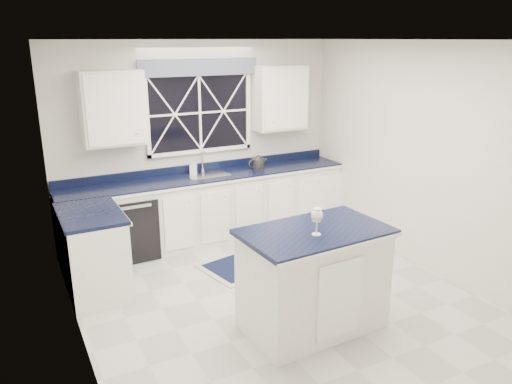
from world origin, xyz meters
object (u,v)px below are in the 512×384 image
island (313,279)px  soap_bottle (193,166)px  kettle (258,162)px  faucet (203,161)px  dishwasher (131,225)px  wine_glass (317,217)px

island → soap_bottle: size_ratio=6.84×
island → kettle: 2.66m
faucet → soap_bottle: faucet is taller
dishwasher → island: bearing=-65.7°
faucet → kettle: size_ratio=1.03×
faucet → dishwasher: bearing=-170.0°
kettle → soap_bottle: same height
kettle → island: bearing=-107.7°
dishwasher → kettle: bearing=-0.0°
dishwasher → soap_bottle: size_ratio=3.99×
faucet → wine_glass: 2.81m
dishwasher → faucet: 1.31m
dishwasher → wine_glass: 2.94m
faucet → soap_bottle: size_ratio=1.47×
dishwasher → soap_bottle: bearing=9.6°
wine_glass → soap_bottle: 2.78m
soap_bottle → dishwasher: bearing=-170.4°
island → wine_glass: size_ratio=5.59×
dishwasher → wine_glass: (1.08, -2.62, 0.78)m
faucet → island: faucet is taller
island → wine_glass: (-0.06, -0.11, 0.68)m
faucet → wine_glass: bearing=-90.5°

